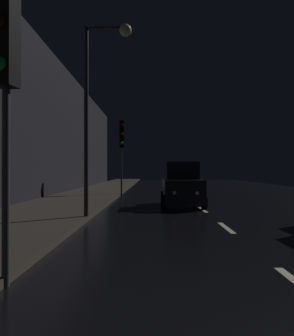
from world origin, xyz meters
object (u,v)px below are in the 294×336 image
object	(u,v)px
traffic_light_near_left	(5,51)
car_approaching_headlights	(182,186)
streetlamp_overhead	(99,90)
traffic_light_far_left	(122,141)

from	to	relation	value
traffic_light_near_left	car_approaching_headlights	bearing A→B (deg)	174.41
streetlamp_overhead	traffic_light_near_left	bearing A→B (deg)	-92.81
traffic_light_near_left	car_approaching_headlights	xyz separation A→B (m)	(3.73, 12.87, -2.61)
streetlamp_overhead	traffic_light_far_left	bearing A→B (deg)	91.16
traffic_light_far_left	streetlamp_overhead	bearing A→B (deg)	-12.84
traffic_light_far_left	streetlamp_overhead	xyz separation A→B (m)	(0.26, -12.95, 0.79)
car_approaching_headlights	traffic_light_near_left	bearing A→B (deg)	-16.17
traffic_light_far_left	car_approaching_headlights	xyz separation A→B (m)	(3.62, -7.64, -2.86)
traffic_light_near_left	streetlamp_overhead	size ratio (longest dim) A/B	0.71
car_approaching_headlights	streetlamp_overhead	bearing A→B (deg)	-32.36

